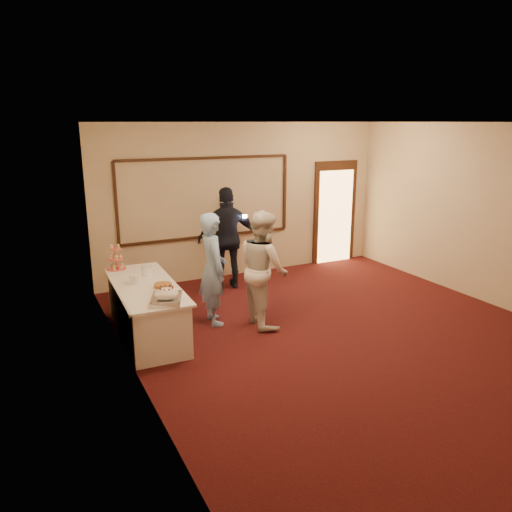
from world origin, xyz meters
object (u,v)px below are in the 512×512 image
Objects in this scene: man at (213,269)px; woman at (264,269)px; buffet_table at (146,309)px; plate_stack_a at (135,279)px; plate_stack_b at (147,271)px; guest at (228,238)px; pavlova_tray at (166,296)px; cupcake_stand at (116,259)px; tart at (163,286)px.

woman reaches higher than man.
plate_stack_a reaches higher than buffet_table.
guest is at bearing 30.38° from plate_stack_b.
cupcake_stand is at bearing 99.25° from pavlova_tray.
plate_stack_a is at bearing -128.19° from plate_stack_b.
man is at bearing -4.82° from plate_stack_a.
man is 1.69m from guest.
plate_stack_b is at bearing 42.84° from guest.
man is at bearing -37.11° from cupcake_stand.
woman reaches higher than cupcake_stand.
cupcake_stand is at bearing 102.53° from buffet_table.
plate_stack_b is at bearing 66.20° from woman.
tart is at bearing -85.45° from plate_stack_b.
buffet_table is 2.46m from guest.
plate_stack_a is at bearing 89.00° from man.
buffet_table is at bearing -43.30° from plate_stack_a.
buffet_table is 5.04× the size of cupcake_stand.
woman is at bearing -12.20° from buffet_table.
buffet_table is 1.12m from cupcake_stand.
buffet_table is 1.29× the size of man.
tart is (0.40, -1.22, -0.13)m from cupcake_stand.
woman is (1.82, -0.47, 0.04)m from plate_stack_a.
man reaches higher than buffet_table.
cupcake_stand is 1.29m from tart.
pavlova_tray reaches higher than plate_stack_b.
tart is at bearing 78.58° from pavlova_tray.
pavlova_tray is 3.46× the size of plate_stack_b.
pavlova_tray is 0.58m from tart.
guest reaches higher than man.
guest is (2.02, 1.35, 0.10)m from plate_stack_a.
pavlova_tray is at bearing 63.72° from guest.
cupcake_stand is at bearing 56.72° from man.
pavlova_tray is at bearing -101.42° from tart.
pavlova_tray is 1.24m from plate_stack_b.
guest is at bearing 13.27° from cupcake_stand.
woman is at bearing -115.49° from man.
plate_stack_b is 1.76m from woman.
cupcake_stand is at bearing 123.08° from plate_stack_b.
plate_stack_a reaches higher than tart.
plate_stack_a is 1.15m from man.
man is at bearing 63.46° from woman.
plate_stack_a is at bearing 78.22° from woman.
plate_stack_b is 0.09× the size of guest.
woman is (1.57, -0.79, 0.04)m from plate_stack_b.
pavlova_tray is 0.34× the size of man.
guest reaches higher than pavlova_tray.
pavlova_tray reaches higher than buffet_table.
cupcake_stand is 2.57× the size of plate_stack_a.
buffet_table is at bearing 126.30° from tart.
buffet_table is 1.82m from woman.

